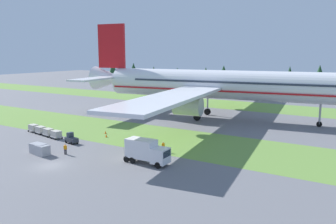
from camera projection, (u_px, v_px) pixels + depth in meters
ground_plane at (51, 166)px, 49.50m from camera, size 400.00×400.00×0.00m
grass_strip_near at (140, 135)px, 68.07m from camera, size 320.00×17.72×0.01m
grass_strip_far at (229, 104)px, 107.95m from camera, size 320.00×17.72×0.01m
airliner at (212, 84)px, 83.79m from camera, size 68.67×84.79×23.85m
baggage_tug at (71, 139)px, 61.65m from camera, size 2.78×1.71×1.97m
cargo_dolly_lead at (56, 134)px, 64.88m from camera, size 2.42×1.85×1.55m
cargo_dolly_second at (48, 132)px, 66.75m from camera, size 2.42×1.85×1.55m
cargo_dolly_third at (41, 130)px, 68.62m from camera, size 2.42×1.85×1.55m
cargo_dolly_fourth at (33, 128)px, 70.50m from camera, size 2.42×1.85×1.55m
catering_truck at (146, 151)px, 50.19m from camera, size 6.98×2.38×3.58m
ground_crew_marshaller at (65, 149)px, 54.89m from camera, size 0.51×0.36×1.74m
ground_crew_loader at (163, 146)px, 56.34m from camera, size 0.36×0.50×1.74m
uld_container_0 at (43, 150)px, 54.44m from camera, size 2.10×1.73×1.63m
uld_container_1 at (40, 149)px, 55.06m from camera, size 2.03×1.64×1.68m
uld_container_2 at (37, 148)px, 55.74m from camera, size 2.08×1.70×1.61m
taxiway_marker_0 at (105, 132)px, 68.99m from camera, size 0.44×0.44×0.61m
taxiway_marker_1 at (141, 141)px, 62.40m from camera, size 0.44×0.44×0.54m
taxiway_marker_2 at (106, 136)px, 66.16m from camera, size 0.44×0.44×0.60m
distant_tree_line at (275, 74)px, 145.75m from camera, size 176.80×10.36×12.61m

